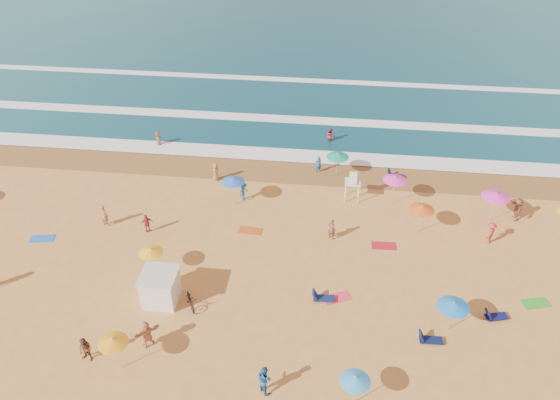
# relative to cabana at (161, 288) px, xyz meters

# --- Properties ---
(ground) EXTENTS (220.00, 220.00, 0.00)m
(ground) POSITION_rel_cabana_xyz_m (6.92, 3.47, -1.00)
(ground) COLOR gold
(ground) RESTS_ON ground
(wet_sand) EXTENTS (220.00, 220.00, 0.00)m
(wet_sand) POSITION_rel_cabana_xyz_m (6.92, 15.97, -0.99)
(wet_sand) COLOR olive
(wet_sand) RESTS_ON ground
(surf_foam) EXTENTS (200.00, 18.70, 0.05)m
(surf_foam) POSITION_rel_cabana_xyz_m (6.92, 24.79, -0.90)
(surf_foam) COLOR white
(surf_foam) RESTS_ON ground
(cabana) EXTENTS (2.00, 2.00, 2.00)m
(cabana) POSITION_rel_cabana_xyz_m (0.00, 0.00, 0.00)
(cabana) COLOR white
(cabana) RESTS_ON ground
(cabana_roof) EXTENTS (2.20, 2.20, 0.12)m
(cabana_roof) POSITION_rel_cabana_xyz_m (0.00, 0.00, 1.06)
(cabana_roof) COLOR silver
(cabana_roof) RESTS_ON cabana
(bicycle) EXTENTS (1.40, 1.92, 0.96)m
(bicycle) POSITION_rel_cabana_xyz_m (1.90, -0.30, -0.52)
(bicycle) COLOR black
(bicycle) RESTS_ON ground
(lifeguard_stand) EXTENTS (1.20, 1.20, 2.10)m
(lifeguard_stand) POSITION_rel_cabana_xyz_m (11.56, 12.42, 0.05)
(lifeguard_stand) COLOR white
(lifeguard_stand) RESTS_ON ground
(beach_umbrellas) EXTENTS (54.32, 30.00, 0.80)m
(beach_umbrellas) POSITION_rel_cabana_xyz_m (9.67, 4.56, 1.13)
(beach_umbrellas) COLOR blue
(beach_umbrellas) RESTS_ON ground
(loungers) EXTENTS (44.19, 28.88, 0.34)m
(loungers) POSITION_rel_cabana_xyz_m (13.75, 0.33, -0.83)
(loungers) COLOR #0D1545
(loungers) RESTS_ON ground
(towels) EXTENTS (53.80, 22.91, 0.03)m
(towels) POSITION_rel_cabana_xyz_m (9.84, -0.64, -0.98)
(towels) COLOR red
(towels) RESTS_ON ground
(beachgoers) EXTENTS (42.51, 28.43, 2.06)m
(beachgoers) POSITION_rel_cabana_xyz_m (8.14, 7.56, -0.21)
(beachgoers) COLOR #B32C3F
(beachgoers) RESTS_ON ground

